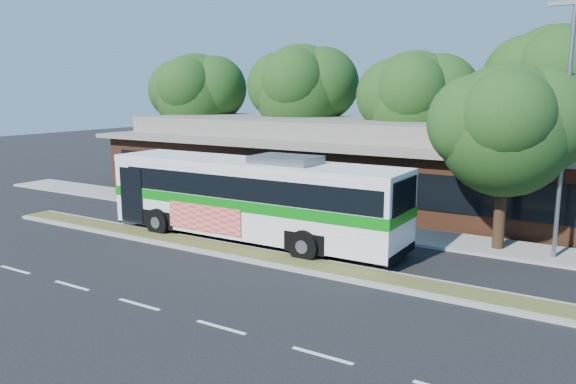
{
  "coord_description": "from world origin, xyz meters",
  "views": [
    {
      "loc": [
        11.74,
        -15.77,
        6.12
      ],
      "look_at": [
        -0.12,
        3.35,
        2.0
      ],
      "focal_mm": 35.0,
      "sensor_mm": 36.0,
      "label": 1
    }
  ],
  "objects_px": {
    "lamp_post": "(564,125)",
    "sidewalk_tree": "(517,128)",
    "transit_bus": "(253,193)",
    "sedan": "(171,185)"
  },
  "relations": [
    {
      "from": "transit_bus",
      "to": "sidewalk_tree",
      "type": "height_order",
      "value": "sidewalk_tree"
    },
    {
      "from": "lamp_post",
      "to": "sidewalk_tree",
      "type": "xyz_separation_m",
      "value": [
        -1.6,
        0.32,
        -0.17
      ]
    },
    {
      "from": "transit_bus",
      "to": "sidewalk_tree",
      "type": "bearing_deg",
      "value": 22.78
    },
    {
      "from": "sidewalk_tree",
      "to": "sedan",
      "type": "bearing_deg",
      "value": 174.87
    },
    {
      "from": "sedan",
      "to": "lamp_post",
      "type": "bearing_deg",
      "value": -91.2
    },
    {
      "from": "sedan",
      "to": "transit_bus",
      "type": "bearing_deg",
      "value": -115.32
    },
    {
      "from": "transit_bus",
      "to": "sedan",
      "type": "relative_size",
      "value": 2.86
    },
    {
      "from": "lamp_post",
      "to": "sedan",
      "type": "xyz_separation_m",
      "value": [
        -20.59,
        2.02,
        -4.25
      ]
    },
    {
      "from": "sidewalk_tree",
      "to": "transit_bus",
      "type": "bearing_deg",
      "value": -156.79
    },
    {
      "from": "lamp_post",
      "to": "sidewalk_tree",
      "type": "height_order",
      "value": "lamp_post"
    }
  ]
}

